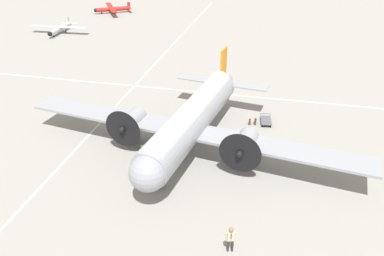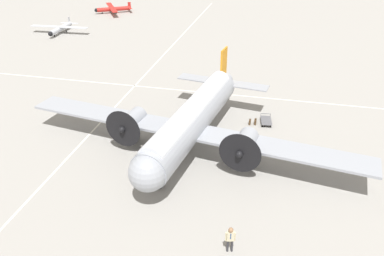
{
  "view_description": "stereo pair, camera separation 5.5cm",
  "coord_description": "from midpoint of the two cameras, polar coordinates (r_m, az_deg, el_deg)",
  "views": [
    {
      "loc": [
        25.65,
        5.84,
        16.46
      ],
      "look_at": [
        0.0,
        0.0,
        1.73
      ],
      "focal_mm": 35.0,
      "sensor_mm": 36.0,
      "label": 1
    },
    {
      "loc": [
        25.63,
        5.9,
        16.46
      ],
      "look_at": [
        0.0,
        0.0,
        1.73
      ],
      "focal_mm": 35.0,
      "sensor_mm": 36.0,
      "label": 2
    }
  ],
  "objects": [
    {
      "name": "suitcase_near_door",
      "position": [
        34.59,
        8.74,
        0.93
      ],
      "size": [
        0.38,
        0.16,
        0.53
      ],
      "color": "#47331E",
      "rests_on": "ground_plane"
    },
    {
      "name": "crew_foreground",
      "position": [
        21.66,
        5.86,
        -16.21
      ],
      "size": [
        0.29,
        0.59,
        1.76
      ],
      "rotation": [
        0.0,
        0.0,
        -1.32
      ],
      "color": "#2D2D33",
      "rests_on": "ground_plane"
    },
    {
      "name": "suitcase_upright_spare",
      "position": [
        34.71,
        9.57,
        0.96
      ],
      "size": [
        0.48,
        0.18,
        0.52
      ],
      "color": "#47331E",
      "rests_on": "ground_plane"
    },
    {
      "name": "apron_line_eastwest",
      "position": [
        33.99,
        -15.33,
        -0.85
      ],
      "size": [
        120.0,
        0.16,
        0.01
      ],
      "color": "silver",
      "rests_on": "ground_plane"
    },
    {
      "name": "light_aircraft_taxiing",
      "position": [
        66.88,
        -19.57,
        14.1
      ],
      "size": [
        7.25,
        9.79,
        1.9
      ],
      "rotation": [
        0.0,
        0.0,
        0.05
      ],
      "color": "#B7BCC6",
      "rests_on": "ground_plane"
    },
    {
      "name": "light_aircraft_distant",
      "position": [
        79.7,
        -12.13,
        17.32
      ],
      "size": [
        8.86,
        7.07,
        1.9
      ],
      "rotation": [
        0.0,
        0.0,
        5.26
      ],
      "color": "#B2231E",
      "rests_on": "ground_plane"
    },
    {
      "name": "baggage_cart",
      "position": [
        35.02,
        11.16,
        1.12
      ],
      "size": [
        1.95,
        1.17,
        0.56
      ],
      "rotation": [
        0.0,
        0.0,
        6.41
      ],
      "color": "#56565B",
      "rests_on": "ground_plane"
    },
    {
      "name": "ground_plane",
      "position": [
        31.03,
        -0.05,
        -2.78
      ],
      "size": [
        300.0,
        300.0,
        0.0
      ],
      "primitive_type": "plane",
      "color": "gray"
    },
    {
      "name": "airliner_main",
      "position": [
        29.39,
        -0.37,
        1.04
      ],
      "size": [
        17.99,
        27.8,
        5.95
      ],
      "rotation": [
        0.0,
        0.0,
        6.13
      ],
      "color": "#9399A3",
      "rests_on": "ground_plane"
    },
    {
      "name": "apron_line_northsouth",
      "position": [
        40.64,
        3.44,
        5.31
      ],
      "size": [
        0.16,
        120.0,
        0.01
      ],
      "color": "silver",
      "rests_on": "ground_plane"
    }
  ]
}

